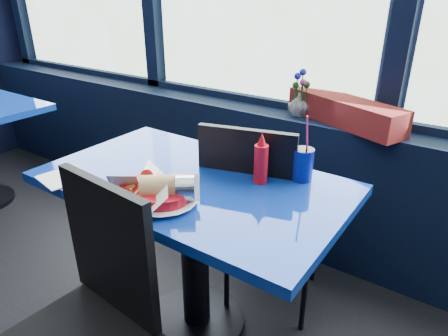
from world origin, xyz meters
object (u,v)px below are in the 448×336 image
(flower_vase, at_px, (299,102))
(chair_near_front, at_px, (88,313))
(chair_near_back, at_px, (264,208))
(soda_cup, at_px, (303,164))
(food_basket, at_px, (156,191))
(near_table, at_px, (193,218))
(planter_box, at_px, (344,111))
(ketchup_bottle, at_px, (261,161))

(flower_vase, bearing_deg, chair_near_front, -90.42)
(chair_near_back, height_order, soda_cup, soda_cup)
(food_basket, bearing_deg, near_table, 78.03)
(near_table, relative_size, food_basket, 3.66)
(chair_near_front, relative_size, flower_vase, 3.76)
(chair_near_front, xyz_separation_m, food_basket, (-0.03, 0.36, 0.25))
(near_table, distance_m, food_basket, 0.30)
(near_table, relative_size, planter_box, 1.85)
(chair_near_back, height_order, food_basket, chair_near_back)
(near_table, height_order, planter_box, planter_box)
(near_table, bearing_deg, flower_vase, 86.62)
(near_table, relative_size, chair_near_back, 1.29)
(near_table, bearing_deg, ketchup_bottle, 28.78)
(near_table, distance_m, chair_near_back, 0.34)
(chair_near_front, relative_size, planter_box, 1.43)
(food_basket, distance_m, ketchup_bottle, 0.41)
(chair_near_back, relative_size, food_basket, 2.85)
(near_table, xyz_separation_m, chair_near_back, (0.17, 0.29, -0.03))
(near_table, height_order, ketchup_bottle, ketchup_bottle)
(planter_box, height_order, soda_cup, soda_cup)
(chair_near_back, relative_size, flower_vase, 3.77)
(flower_vase, relative_size, ketchup_bottle, 1.24)
(chair_near_back, xyz_separation_m, soda_cup, (0.18, -0.05, 0.28))
(ketchup_bottle, relative_size, soda_cup, 0.74)
(near_table, relative_size, flower_vase, 4.85)
(chair_near_front, relative_size, soda_cup, 3.46)
(chair_near_front, relative_size, chair_near_back, 0.99)
(chair_near_back, distance_m, flower_vase, 0.67)
(chair_near_front, distance_m, soda_cup, 0.91)
(ketchup_bottle, bearing_deg, flower_vase, 104.30)
(planter_box, bearing_deg, chair_near_back, -79.14)
(soda_cup, bearing_deg, chair_near_front, -111.45)
(chair_near_front, height_order, planter_box, same)
(chair_near_back, height_order, ketchup_bottle, ketchup_bottle)
(chair_near_back, xyz_separation_m, food_basket, (-0.17, -0.49, 0.25))
(near_table, bearing_deg, chair_near_front, -85.97)
(near_table, bearing_deg, food_basket, -88.28)
(food_basket, xyz_separation_m, soda_cup, (0.35, 0.45, 0.03))
(chair_near_back, relative_size, ketchup_bottle, 4.67)
(soda_cup, bearing_deg, food_basket, -128.09)
(food_basket, distance_m, soda_cup, 0.57)
(near_table, relative_size, ketchup_bottle, 6.00)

